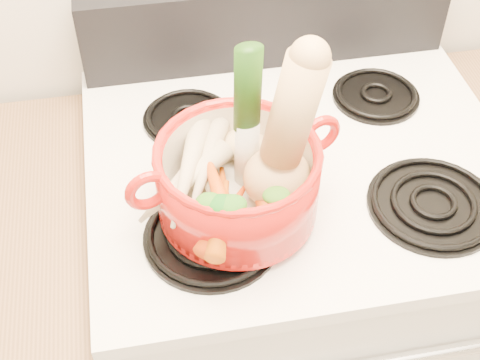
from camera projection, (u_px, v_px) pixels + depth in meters
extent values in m
cube|color=white|center=(287.00, 307.00, 1.57)|extent=(0.76, 0.65, 0.92)
cube|color=white|center=(300.00, 163.00, 1.23)|extent=(0.78, 0.67, 0.03)
cube|color=black|center=(268.00, 25.00, 1.36)|extent=(0.76, 0.05, 0.18)
cylinder|color=black|center=(212.00, 235.00, 1.08)|extent=(0.22, 0.22, 0.02)
cylinder|color=black|center=(433.00, 203.00, 1.13)|extent=(0.22, 0.22, 0.02)
cylinder|color=black|center=(188.00, 117.00, 1.29)|extent=(0.17, 0.17, 0.02)
cylinder|color=black|center=(376.00, 94.00, 1.34)|extent=(0.17, 0.17, 0.02)
cylinder|color=red|center=(238.00, 181.00, 1.07)|extent=(0.32, 0.32, 0.13)
torus|color=red|center=(148.00, 190.00, 0.99)|extent=(0.07, 0.03, 0.07)
torus|color=red|center=(320.00, 134.00, 1.08)|extent=(0.07, 0.03, 0.07)
cylinder|color=silver|center=(247.00, 116.00, 1.02)|extent=(0.05, 0.06, 0.28)
ellipsoid|color=#D9B686|center=(242.00, 145.00, 1.14)|extent=(0.10, 0.08, 0.05)
cone|color=beige|center=(209.00, 173.00, 1.10)|extent=(0.09, 0.21, 0.06)
cone|color=beige|center=(178.00, 181.00, 1.08)|extent=(0.17, 0.15, 0.05)
cone|color=beige|center=(204.00, 166.00, 1.09)|extent=(0.06, 0.20, 0.06)
cone|color=beige|center=(187.00, 180.00, 1.06)|extent=(0.17, 0.14, 0.05)
cone|color=beige|center=(206.00, 165.00, 1.08)|extent=(0.11, 0.19, 0.05)
cone|color=beige|center=(188.00, 169.00, 1.06)|extent=(0.11, 0.22, 0.06)
cone|color=#D1460A|center=(225.00, 205.00, 1.06)|extent=(0.04, 0.16, 0.04)
cone|color=red|center=(224.00, 220.00, 1.03)|extent=(0.11, 0.13, 0.04)
cone|color=#BC3709|center=(257.00, 190.00, 1.06)|extent=(0.05, 0.17, 0.05)
cone|color=#D95F0A|center=(221.00, 219.00, 1.01)|extent=(0.07, 0.15, 0.04)
cone|color=#DE5D0B|center=(217.00, 191.00, 1.04)|extent=(0.05, 0.18, 0.05)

